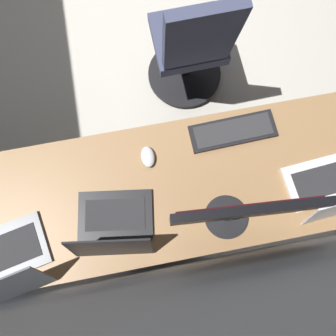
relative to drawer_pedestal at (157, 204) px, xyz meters
name	(u,v)px	position (x,y,z in m)	size (l,w,h in m)	color
wall_back	(228,303)	(-0.15, 0.37, 0.95)	(4.56, 0.10, 2.60)	#8C939E
desk	(170,190)	(-0.08, -0.03, 0.31)	(2.04, 0.66, 0.73)	#936D47
drawer_pedestal	(157,204)	(0.00, 0.00, 0.00)	(0.40, 0.51, 0.69)	#936D47
monitor_primary	(239,213)	(-0.31, 0.15, 0.64)	(0.52, 0.20, 0.46)	black
laptop_leftmost	(13,263)	(0.65, 0.17, 0.44)	(0.34, 0.37, 0.23)	#595B60
laptop_left	(114,227)	(0.20, 0.11, 0.43)	(0.38, 0.33, 0.22)	black
laptop_center	(332,191)	(-0.80, 0.13, 0.43)	(0.37, 0.30, 0.22)	silver
keyboard_main	(233,131)	(-0.43, -0.24, 0.39)	(0.42, 0.15, 0.02)	black
mouse_main	(148,157)	(0.00, -0.19, 0.40)	(0.06, 0.10, 0.03)	silver
office_chair	(191,49)	(-0.38, -0.91, 0.11)	(0.56, 0.56, 0.97)	#383D56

